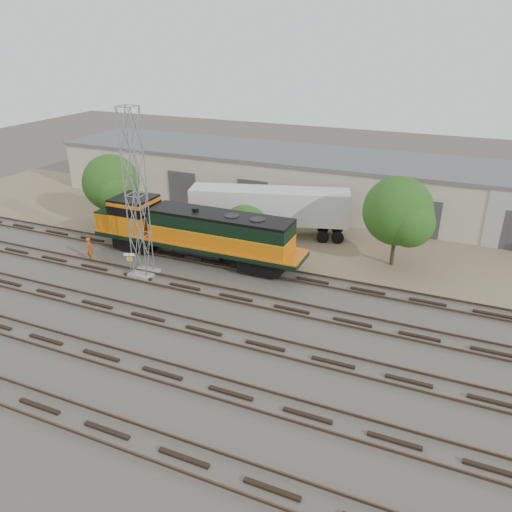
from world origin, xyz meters
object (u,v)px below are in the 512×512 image
at_px(locomotive, 193,231).
at_px(semi_trailer, 273,207).
at_px(worker, 90,249).
at_px(signal_tower, 137,198).

relative_size(locomotive, semi_trailer, 1.26).
xyz_separation_m(worker, semi_trailer, (11.26, 10.65, 1.70)).
xyz_separation_m(signal_tower, semi_trailer, (5.93, 11.10, -3.25)).
bearing_deg(worker, signal_tower, -147.11).
height_order(locomotive, signal_tower, signal_tower).
relative_size(worker, semi_trailer, 0.14).
xyz_separation_m(locomotive, worker, (-7.45, -3.36, -1.46)).
relative_size(signal_tower, worker, 6.38).
bearing_deg(signal_tower, semi_trailer, 61.91).
bearing_deg(semi_trailer, worker, -152.40).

